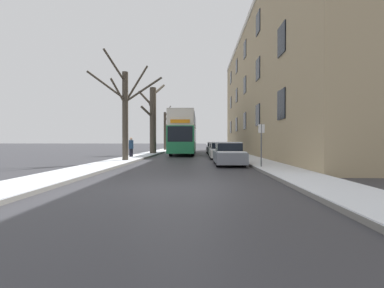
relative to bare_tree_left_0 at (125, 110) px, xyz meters
The scene contains 15 objects.
ground_plane 11.28m from the bare_tree_left_0, 65.85° to the right, with size 320.00×320.00×0.00m, color #38383D.
sidewalk_left 43.41m from the bare_tree_left_0, 90.47° to the left, with size 2.08×130.00×0.16m.
sidewalk_right 44.35m from the bare_tree_left_0, 78.14° to the left, with size 2.08×130.00×0.16m.
terrace_facade_right 18.35m from the bare_tree_left_0, 35.61° to the left, with size 9.10×35.59×14.56m.
bare_tree_left_0 is the anchor object (origin of this frame).
bare_tree_left_1 10.64m from the bare_tree_left_0, 90.17° to the left, with size 2.83×3.75×8.24m.
bare_tree_left_2 21.88m from the bare_tree_left_0, 90.44° to the left, with size 1.17×1.82×7.01m.
double_decker_bus 11.58m from the bare_tree_left_0, 72.84° to the left, with size 2.55×11.28×4.50m.
parked_car_0 7.77m from the bare_tree_left_0, 14.04° to the right, with size 1.71×4.17×1.42m.
parked_car_1 8.53m from the bare_tree_left_0, 29.31° to the left, with size 1.87×4.16×1.41m.
parked_car_2 11.78m from the bare_tree_left_0, 52.31° to the left, with size 1.75×4.15×1.33m.
parked_car_3 16.02m from the bare_tree_left_0, 63.73° to the left, with size 1.87×3.95×1.35m.
oncoming_van 30.79m from the bare_tree_left_0, 84.04° to the left, with size 1.97×5.35×2.41m.
pedestrian_left_sidewalk 4.72m from the bare_tree_left_0, 99.36° to the left, with size 0.39×0.39×1.79m.
street_sign_post 9.70m from the bare_tree_left_0, 27.74° to the right, with size 0.32×0.07×2.37m.
Camera 1 is at (0.81, -7.94, 1.46)m, focal length 24.00 mm.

